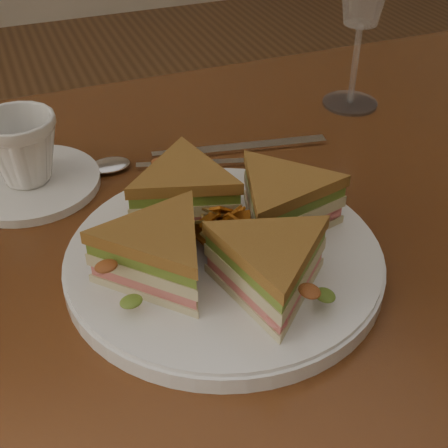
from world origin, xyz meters
name	(u,v)px	position (x,y,z in m)	size (l,w,h in m)	color
table	(225,305)	(0.00, 0.00, 0.65)	(1.20, 0.80, 0.75)	#3D1E0E
plate	(224,260)	(-0.02, -0.05, 0.76)	(0.29, 0.29, 0.02)	white
sandwich_wedges	(224,228)	(-0.02, -0.05, 0.80)	(0.28, 0.28, 0.06)	beige
crisps_mound	(224,232)	(-0.02, -0.05, 0.79)	(0.09, 0.09, 0.05)	#B75F17
spoon	(130,166)	(-0.06, 0.16, 0.75)	(0.18, 0.07, 0.01)	silver
knife	(234,149)	(0.07, 0.15, 0.75)	(0.21, 0.05, 0.00)	silver
saucer	(29,183)	(-0.17, 0.16, 0.76)	(0.16, 0.16, 0.01)	white
coffee_cup	(22,149)	(-0.17, 0.16, 0.80)	(0.08, 0.08, 0.08)	white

